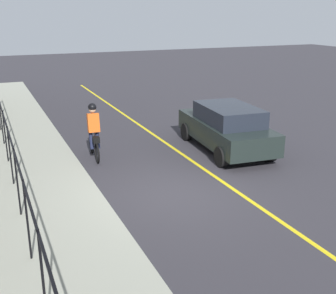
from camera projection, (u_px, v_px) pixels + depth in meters
ground_plane at (173, 193)px, 11.20m from camera, size 80.00×80.00×0.00m
lane_line_centre at (226, 184)px, 11.81m from camera, size 36.00×0.12×0.01m
sidewalk at (40, 214)px, 9.87m from camera, size 40.00×3.20×0.15m
iron_fence at (12, 152)px, 10.21m from camera, size 21.73×0.04×1.60m
cyclist_lead at (94, 132)px, 13.56m from camera, size 1.71×0.39×1.83m
patrol_sedan at (226, 127)px, 14.42m from camera, size 4.54×2.24×1.58m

